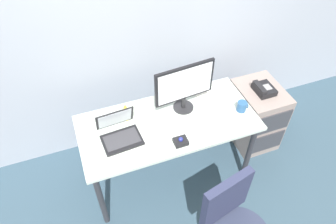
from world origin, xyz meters
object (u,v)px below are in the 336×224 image
object	(u,v)px
laptop	(119,132)
coffee_mug	(242,106)
banana	(126,113)
monitor_main	(184,85)
paper_notepad	(206,95)
trackball_mouse	(181,141)
desk_phone	(264,89)
file_cabinet	(255,116)
keyboard	(207,123)

from	to	relation	value
laptop	coffee_mug	bearing A→B (deg)	-4.15
banana	coffee_mug	bearing A→B (deg)	-17.30
monitor_main	laptop	size ratio (longest dim) A/B	1.60
paper_notepad	banana	distance (m)	0.75
trackball_mouse	banana	distance (m)	0.56
paper_notepad	desk_phone	bearing A→B (deg)	-8.49
file_cabinet	paper_notepad	world-z (taller)	paper_notepad
file_cabinet	desk_phone	xyz separation A→B (m)	(-0.01, -0.02, 0.38)
file_cabinet	trackball_mouse	world-z (taller)	trackball_mouse
laptop	trackball_mouse	bearing A→B (deg)	-28.56
paper_notepad	banana	world-z (taller)	banana
trackball_mouse	keyboard	bearing A→B (deg)	22.11
monitor_main	desk_phone	bearing A→B (deg)	-0.93
keyboard	banana	size ratio (longest dim) A/B	2.16
paper_notepad	keyboard	bearing A→B (deg)	-113.39
desk_phone	banana	world-z (taller)	banana
desk_phone	coffee_mug	world-z (taller)	coffee_mug
desk_phone	trackball_mouse	xyz separation A→B (m)	(-0.99, -0.35, 0.04)
file_cabinet	coffee_mug	bearing A→B (deg)	-150.42
monitor_main	banana	bearing A→B (deg)	168.92
banana	paper_notepad	bearing A→B (deg)	-1.98
monitor_main	trackball_mouse	xyz separation A→B (m)	(-0.17, -0.36, -0.24)
file_cabinet	paper_notepad	xyz separation A→B (m)	(-0.58, 0.07, 0.41)
laptop	paper_notepad	distance (m)	0.88
trackball_mouse	banana	size ratio (longest dim) A/B	0.58
monitor_main	coffee_mug	size ratio (longest dim) A/B	5.66
laptop	banana	world-z (taller)	laptop
paper_notepad	banana	xyz separation A→B (m)	(-0.75, 0.03, 0.01)
coffee_mug	trackball_mouse	bearing A→B (deg)	-165.99
laptop	coffee_mug	xyz separation A→B (m)	(1.07, -0.08, -0.01)
keyboard	laptop	size ratio (longest dim) A/B	1.25
monitor_main	coffee_mug	distance (m)	0.55
desk_phone	laptop	world-z (taller)	laptop
trackball_mouse	coffee_mug	world-z (taller)	coffee_mug
keyboard	laptop	distance (m)	0.73
keyboard	monitor_main	bearing A→B (deg)	115.08
monitor_main	file_cabinet	bearing A→B (deg)	0.22
coffee_mug	banana	xyz separation A→B (m)	(-0.96, 0.30, -0.03)
monitor_main	keyboard	distance (m)	0.37
keyboard	trackball_mouse	world-z (taller)	trackball_mouse
keyboard	desk_phone	bearing A→B (deg)	18.21
file_cabinet	desk_phone	distance (m)	0.38
desk_phone	monitor_main	size ratio (longest dim) A/B	0.38
keyboard	trackball_mouse	xyz separation A→B (m)	(-0.29, -0.12, 0.01)
file_cabinet	paper_notepad	bearing A→B (deg)	173.24
monitor_main	coffee_mug	xyz separation A→B (m)	(0.47, -0.20, -0.21)
desk_phone	coffee_mug	xyz separation A→B (m)	(-0.35, -0.19, 0.07)
keyboard	coffee_mug	world-z (taller)	coffee_mug
monitor_main	keyboard	world-z (taller)	monitor_main
desk_phone	keyboard	world-z (taller)	desk_phone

